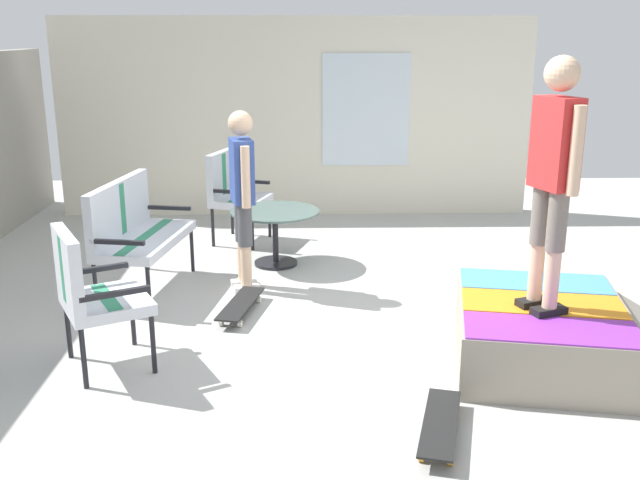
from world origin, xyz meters
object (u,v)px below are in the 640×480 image
patio_bench (133,226)px  person_watching (242,188)px  patio_table (275,226)px  skateboard_by_bench (241,304)px  skate_ramp (544,332)px  person_skater (554,167)px  skateboard_spare (440,424)px  patio_chair_by_wall (89,287)px  patio_chair_near_house (231,188)px

patio_bench → person_watching: 1.05m
patio_table → skateboard_by_bench: (-1.35, 0.25, -0.32)m
skate_ramp → person_skater: (-0.13, 0.09, 1.23)m
person_skater → skateboard_spare: person_skater is taller
skateboard_by_bench → skateboard_spare: (-1.96, -1.34, 0.00)m
skateboard_spare → person_watching: bearing=27.4°
patio_bench → skateboard_spare: bearing=-137.7°
patio_table → person_watching: 0.93m
skate_ramp → patio_table: size_ratio=2.20×
patio_bench → person_watching: (0.02, -1.00, 0.34)m
patio_bench → patio_chair_by_wall: size_ratio=1.30×
patio_bench → skateboard_by_bench: size_ratio=1.61×
person_watching → person_skater: size_ratio=0.96×
patio_chair_near_house → skateboard_by_bench: patio_chair_near_house is taller
person_watching → person_skater: bearing=-128.3°
patio_table → skateboard_by_bench: patio_table is taller
patio_chair_near_house → skate_ramp: bearing=-141.5°
person_watching → skateboard_by_bench: person_watching is taller
person_watching → skateboard_spare: (-2.60, -1.35, -0.87)m
patio_chair_by_wall → person_watching: person_watching is taller
skate_ramp → patio_chair_near_house: bearing=38.5°
person_watching → patio_table: bearing=-20.3°
patio_bench → person_watching: person_watching is taller
patio_chair_near_house → patio_chair_by_wall: bearing=168.2°
person_skater → skateboard_spare: (-0.87, 0.84, -1.37)m
patio_chair_by_wall → skateboard_spare: patio_chair_by_wall is taller
skate_ramp → patio_chair_by_wall: patio_chair_by_wall is taller
patio_bench → patio_chair_near_house: 1.77m
skate_ramp → patio_bench: size_ratio=1.50×
skate_ramp → patio_bench: bearing=64.2°
patio_table → person_skater: person_skater is taller
patio_bench → patio_chair_by_wall: 1.63m
patio_bench → person_skater: person_skater is taller
person_skater → skateboard_by_bench: (1.09, 2.18, -1.37)m
skate_ramp → patio_chair_near_house: 4.09m
skate_ramp → person_watching: (1.60, 2.28, 0.73)m
skateboard_by_bench → skateboard_spare: bearing=-145.7°
patio_table → skateboard_spare: (-3.31, -1.09, -0.32)m
patio_bench → person_skater: (-1.71, -3.19, 0.84)m
skateboard_spare → patio_chair_by_wall: bearing=67.4°
person_skater → skate_ramp: bearing=-33.8°
skate_ramp → person_watching: person_watching is taller
patio_table → patio_chair_near_house: bearing=30.6°
patio_chair_by_wall → person_watching: bearing=-29.5°
skate_ramp → patio_table: patio_table is taller
patio_table → person_skater: size_ratio=0.52×
patio_chair_by_wall → skateboard_spare: size_ratio=1.24×
person_skater → skateboard_spare: size_ratio=2.08×
skate_ramp → patio_table: bearing=41.2°
patio_chair_near_house → skateboard_spare: patio_chair_near_house is taller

